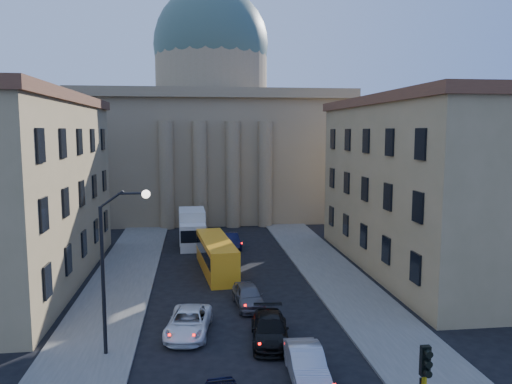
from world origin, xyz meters
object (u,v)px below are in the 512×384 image
car_right_near (306,364)px  street_lamp (113,258)px  city_bus (216,254)px  box_truck (192,229)px

car_right_near → street_lamp: bearing=160.6°
car_right_near → city_bus: 19.22m
box_truck → street_lamp: bearing=-100.6°
car_right_near → box_truck: size_ratio=0.69×
street_lamp → city_bus: street_lamp is taller
car_right_near → city_bus: bearing=102.4°
street_lamp → box_truck: size_ratio=1.32×
car_right_near → city_bus: (-3.44, 18.90, 0.73)m
street_lamp → box_truck: (3.97, 25.13, -3.56)m
street_lamp → city_bus: 16.75m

